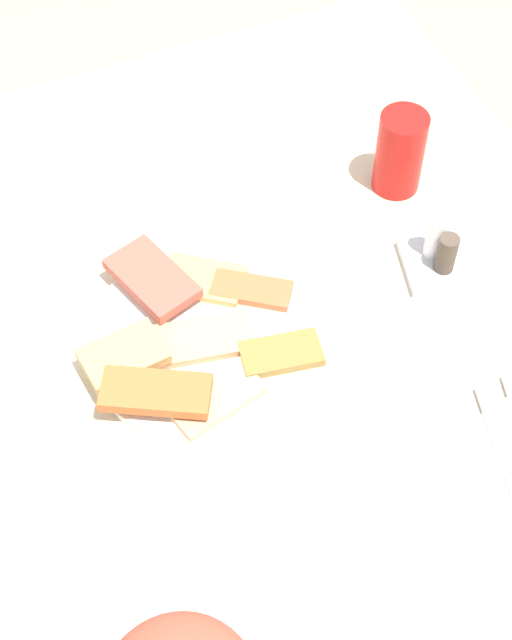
% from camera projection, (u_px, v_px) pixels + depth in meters
% --- Properties ---
extents(ground_plane, '(6.00, 6.00, 0.00)m').
position_uv_depth(ground_plane, '(274.00, 564.00, 1.81)').
color(ground_plane, gray).
extents(dining_table, '(1.14, 0.91, 0.75)m').
position_uv_depth(dining_table, '(282.00, 365.00, 1.27)').
color(dining_table, beige).
rests_on(dining_table, ground_plane).
extents(pide_platter, '(0.32, 0.32, 0.04)m').
position_uv_depth(pide_platter, '(205.00, 337.00, 1.18)').
color(pide_platter, white).
rests_on(pide_platter, dining_table).
extents(soda_can, '(0.09, 0.09, 0.12)m').
position_uv_depth(soda_can, '(400.00, 152.00, 1.30)').
color(soda_can, red).
rests_on(soda_can, dining_table).
extents(fork, '(0.18, 0.06, 0.00)m').
position_uv_depth(fork, '(504.00, 457.00, 1.09)').
color(fork, silver).
rests_on(fork, paper_napkin).
extents(condiment_caddy, '(0.11, 0.11, 0.08)m').
position_uv_depth(condiment_caddy, '(439.00, 255.00, 1.24)').
color(condiment_caddy, '#B2B2B7').
rests_on(condiment_caddy, dining_table).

